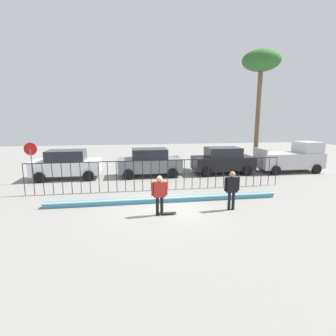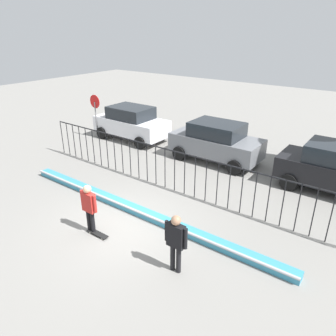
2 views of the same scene
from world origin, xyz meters
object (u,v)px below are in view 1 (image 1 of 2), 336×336
stop_sign (31,157)px  parked_car_white (67,164)px  camera_operator (232,187)px  pickup_truck (292,158)px  parked_car_black (223,160)px  skateboard (166,213)px  palm_tree_tall (261,65)px  parked_car_gray (150,162)px  skateboarder (159,192)px

stop_sign → parked_car_white: bearing=28.0°
camera_operator → pickup_truck: bearing=-120.1°
parked_car_black → pickup_truck: 5.32m
skateboard → palm_tree_tall: palm_tree_tall is taller
pickup_truck → parked_car_gray: bearing=-178.5°
skateboarder → skateboard: size_ratio=2.06×
palm_tree_tall → skateboarder: bearing=-133.9°
pickup_truck → stop_sign: (-17.87, -0.72, 0.58)m
skateboarder → stop_sign: stop_sign is taller
skateboarder → parked_car_gray: bearing=97.2°
skateboarder → camera_operator: camera_operator is taller
parked_car_white → pickup_truck: pickup_truck is taller
skateboarder → parked_car_white: parked_car_white is taller
parked_car_black → parked_car_gray: bearing=180.0°
parked_car_black → parked_car_white: bearing=-179.8°
skateboard → stop_sign: bearing=149.9°
palm_tree_tall → parked_car_black: bearing=-151.7°
camera_operator → palm_tree_tall: bearing=-105.5°
skateboarder → camera_operator: size_ratio=0.97×
pickup_truck → palm_tree_tall: size_ratio=0.52×
parked_car_gray → pickup_truck: pickup_truck is taller
parked_car_gray → stop_sign: size_ratio=1.72×
skateboard → parked_car_black: size_ratio=0.19×
skateboarder → palm_tree_tall: (9.06, 9.41, 6.98)m
parked_car_white → pickup_truck: size_ratio=0.91×
skateboarder → parked_car_white: bearing=133.6°
parked_car_black → stop_sign: (-12.56, -0.93, 0.64)m
parked_car_white → parked_car_gray: 5.45m
skateboarder → parked_car_black: (5.56, 7.53, -0.02)m
parked_car_black → palm_tree_tall: size_ratio=0.47×
parked_car_white → stop_sign: (-1.82, -0.97, 0.64)m
pickup_truck → parked_car_black: bearing=-179.4°
camera_operator → parked_car_black: bearing=-91.1°
parked_car_gray → parked_car_black: same height
skateboard → parked_car_gray: bearing=102.2°
parked_car_white → palm_tree_tall: bearing=10.3°
camera_operator → stop_sign: size_ratio=0.68×
camera_operator → skateboard: bearing=20.2°
parked_car_black → pickup_truck: bearing=-1.9°
parked_car_gray → pickup_truck: bearing=2.4°
skateboard → pickup_truck: pickup_truck is taller
palm_tree_tall → parked_car_gray: bearing=-168.1°
camera_operator → stop_sign: stop_sign is taller
parked_car_black → stop_sign: bearing=-175.4°
parked_car_white → palm_tree_tall: palm_tree_tall is taller
camera_operator → parked_car_black: (2.41, 7.38, -0.05)m
parked_car_white → stop_sign: bearing=-149.1°
parked_car_gray → parked_car_black: size_ratio=1.00×
skateboarder → stop_sign: 9.64m
skateboarder → pickup_truck: size_ratio=0.35×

